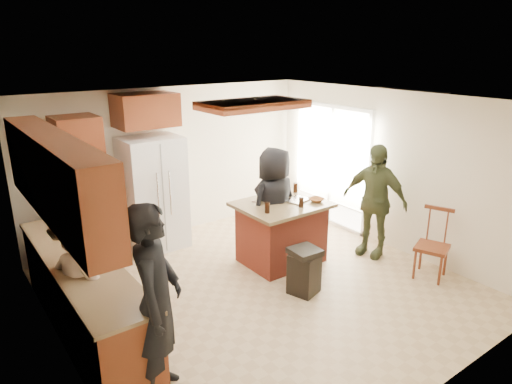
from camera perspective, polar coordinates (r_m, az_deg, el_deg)
room_shell at (r=10.00m, az=15.25°, el=4.18°), size 8.00×5.20×5.00m
person_front_left at (r=4.26m, az=-12.37°, el=-13.42°), size 0.81×0.86×1.90m
person_behind_left at (r=6.96m, az=1.99°, el=-1.59°), size 0.80×0.50×1.62m
person_behind_right at (r=6.81m, az=2.31°, el=-1.57°), size 0.88×0.60×1.73m
person_side_right at (r=7.16m, az=14.54°, el=-1.04°), size 0.77×1.13×1.76m
person_counter at (r=5.18m, az=-20.64°, el=-10.26°), size 0.84×1.12×1.58m
left_cabinetry at (r=5.33m, az=-21.76°, el=-7.60°), size 0.64×3.00×2.30m
back_wall_units at (r=7.06m, az=-19.00°, el=2.53°), size 1.80×0.60×2.45m
refrigerator at (r=7.37m, az=-12.67°, el=-0.17°), size 0.90×0.76×1.80m
kitchen_island at (r=6.84m, az=3.20°, el=-4.98°), size 1.28×1.03×0.93m
island_items at (r=6.74m, az=5.23°, el=-0.86°), size 1.02×0.71×0.15m
trash_bin at (r=6.09m, az=6.05°, el=-9.74°), size 0.43×0.43×0.63m
spindle_chair at (r=6.85m, az=21.18°, el=-6.41°), size 0.54×0.54×0.99m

